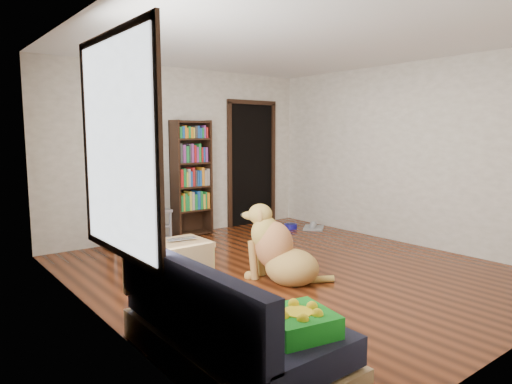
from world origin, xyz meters
TOP-DOWN VIEW (x-y plane):
  - ground at (0.00, 0.00)m, footprint 5.00×5.00m
  - ceiling at (0.00, 0.00)m, footprint 5.00×5.00m
  - wall_back at (0.00, 2.50)m, footprint 4.50×0.00m
  - wall_left at (-2.25, 0.00)m, footprint 0.00×5.00m
  - wall_right at (2.25, 0.00)m, footprint 0.00×5.00m
  - green_cushion at (-1.75, -1.98)m, footprint 0.46×0.46m
  - laptop at (-1.11, 0.55)m, footprint 0.36×0.26m
  - dog_bowl at (1.60, 1.73)m, footprint 0.22×0.22m
  - grey_rag at (1.90, 1.48)m, footprint 0.51×0.50m
  - window at (-2.23, -0.50)m, footprint 0.03×1.46m
  - doorway at (1.35, 2.48)m, footprint 1.03×0.05m
  - tv_stand at (-0.90, 2.25)m, footprint 0.90×0.45m
  - crt_tv at (-0.90, 2.27)m, footprint 0.55×0.52m
  - bookshelf at (0.05, 2.34)m, footprint 0.60×0.30m
  - sofa at (-1.87, -1.38)m, footprint 0.80×1.80m
  - coffee_table at (-1.11, 0.58)m, footprint 0.55×0.55m
  - dog at (-0.35, -0.22)m, footprint 0.75×0.96m

SIDE VIEW (x-z plane):
  - ground at x=0.00m, z-range 0.00..0.00m
  - grey_rag at x=1.90m, z-range 0.00..0.03m
  - dog_bowl at x=1.60m, z-range 0.00..0.08m
  - sofa at x=-1.87m, z-range -0.14..0.66m
  - tv_stand at x=-0.90m, z-range 0.02..0.52m
  - coffee_table at x=-1.11m, z-range 0.08..0.48m
  - dog at x=-0.35m, z-range -0.12..0.75m
  - laptop at x=-1.11m, z-range 0.40..0.43m
  - green_cushion at x=-1.75m, z-range 0.42..0.55m
  - crt_tv at x=-0.90m, z-range 0.45..1.03m
  - bookshelf at x=0.05m, z-range 0.10..1.90m
  - doorway at x=1.35m, z-range 0.03..2.21m
  - wall_back at x=0.00m, z-range -0.95..3.55m
  - wall_left at x=-2.25m, z-range -1.20..3.80m
  - wall_right at x=2.25m, z-range -1.20..3.80m
  - window at x=-2.23m, z-range 0.65..2.35m
  - ceiling at x=0.00m, z-range 2.60..2.60m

